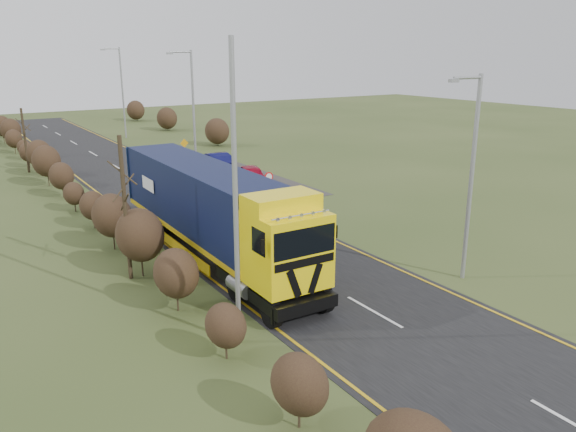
% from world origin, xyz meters
% --- Properties ---
extents(ground, '(160.00, 160.00, 0.00)m').
position_xyz_m(ground, '(0.00, 0.00, 0.00)').
color(ground, '#34431D').
rests_on(ground, ground).
extents(road, '(8.00, 120.00, 0.02)m').
position_xyz_m(road, '(0.00, 10.00, 0.01)').
color(road, black).
rests_on(road, ground).
extents(layby, '(6.00, 18.00, 0.02)m').
position_xyz_m(layby, '(6.50, 20.00, 0.01)').
color(layby, '#2F2C2A').
rests_on(layby, ground).
extents(lane_markings, '(7.52, 116.00, 0.01)m').
position_xyz_m(lane_markings, '(0.00, 9.69, 0.03)').
color(lane_markings, gold).
rests_on(lane_markings, road).
extents(hedgerow, '(2.24, 102.04, 6.05)m').
position_xyz_m(hedgerow, '(-6.00, 7.89, 1.62)').
color(hedgerow, black).
rests_on(hedgerow, ground).
extents(lorry, '(3.06, 15.78, 4.39)m').
position_xyz_m(lorry, '(-2.65, 4.20, 2.49)').
color(lorry, black).
rests_on(lorry, ground).
extents(car_red_hatchback, '(2.80, 4.55, 1.45)m').
position_xyz_m(car_red_hatchback, '(6.34, 16.90, 0.72)').
color(car_red_hatchback, maroon).
rests_on(car_red_hatchback, ground).
extents(car_blue_sedan, '(1.91, 4.73, 1.53)m').
position_xyz_m(car_blue_sedan, '(6.25, 22.35, 0.76)').
color(car_blue_sedan, '#0B0C3E').
rests_on(car_blue_sedan, ground).
extents(streetlight_near, '(1.79, 0.18, 8.40)m').
position_xyz_m(streetlight_near, '(5.26, -3.49, 4.61)').
color(streetlight_near, gray).
rests_on(streetlight_near, ground).
extents(streetlight_mid, '(1.99, 0.19, 9.38)m').
position_xyz_m(streetlight_mid, '(4.48, 22.47, 5.18)').
color(streetlight_mid, gray).
rests_on(streetlight_mid, ground).
extents(streetlight_far, '(2.07, 0.20, 9.76)m').
position_xyz_m(streetlight_far, '(5.67, 44.57, 5.40)').
color(streetlight_far, gray).
rests_on(streetlight_far, ground).
extents(left_pole, '(0.16, 0.16, 9.63)m').
position_xyz_m(left_pole, '(-5.20, -3.30, 4.82)').
color(left_pole, gray).
rests_on(left_pole, ground).
extents(speed_sign, '(0.59, 0.10, 2.15)m').
position_xyz_m(speed_sign, '(4.37, 10.87, 1.48)').
color(speed_sign, gray).
rests_on(speed_sign, ground).
extents(warning_board, '(0.76, 0.11, 2.00)m').
position_xyz_m(warning_board, '(5.80, 27.65, 1.22)').
color(warning_board, gray).
rests_on(warning_board, ground).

